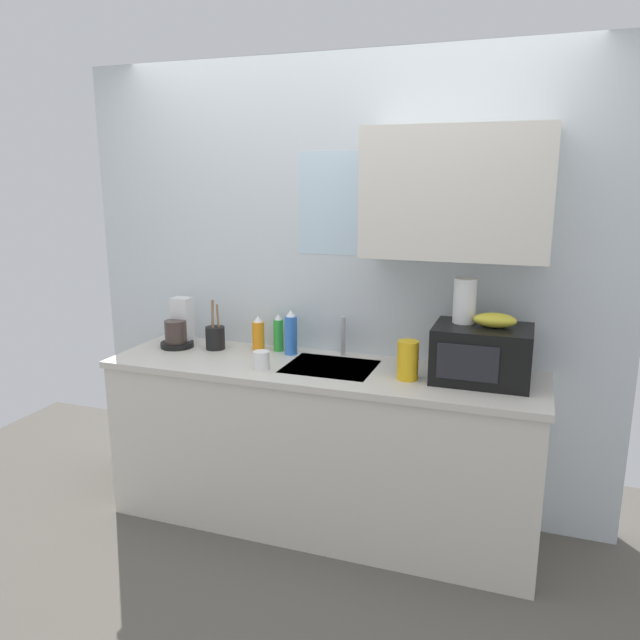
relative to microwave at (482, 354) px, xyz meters
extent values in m
cube|color=silver|center=(-0.81, 0.30, 0.21)|extent=(3.06, 0.10, 2.50)
cube|color=silver|center=(-0.17, 0.09, 0.75)|extent=(0.88, 0.32, 0.62)
cube|color=silver|center=(-0.76, 0.26, 0.69)|extent=(0.56, 0.02, 0.55)
cube|color=silver|center=(-0.81, -0.05, -0.60)|extent=(2.26, 0.60, 0.86)
cube|color=beige|center=(-0.81, -0.05, -0.15)|extent=(2.29, 0.63, 0.03)
cube|color=#9EA0A5|center=(-0.76, -0.03, -0.21)|extent=(0.46, 0.38, 0.14)
cylinder|color=#B2B5BA|center=(-0.76, 0.19, -0.03)|extent=(0.03, 0.03, 0.22)
cube|color=black|center=(0.00, 0.00, 0.00)|extent=(0.46, 0.34, 0.27)
cube|color=black|center=(-0.05, -0.17, 0.00)|extent=(0.28, 0.01, 0.17)
ellipsoid|color=gold|center=(0.05, 0.00, 0.17)|extent=(0.20, 0.11, 0.07)
cylinder|color=white|center=(-0.10, 0.05, 0.24)|extent=(0.11, 0.11, 0.22)
cylinder|color=black|center=(-1.72, 0.03, -0.12)|extent=(0.19, 0.19, 0.03)
cylinder|color=#3F332D|center=(-1.72, 0.02, -0.04)|extent=(0.12, 0.12, 0.13)
cube|color=silver|center=(-1.72, 0.10, 0.01)|extent=(0.11, 0.09, 0.26)
cylinder|color=blue|center=(-1.04, 0.12, -0.03)|extent=(0.07, 0.07, 0.22)
cone|color=white|center=(-1.04, 0.12, 0.10)|extent=(0.05, 0.05, 0.04)
cylinder|color=green|center=(-1.13, 0.16, -0.04)|extent=(0.06, 0.06, 0.18)
cone|color=white|center=(-1.13, 0.16, 0.06)|extent=(0.04, 0.04, 0.04)
cylinder|color=orange|center=(-1.24, 0.12, -0.05)|extent=(0.07, 0.07, 0.17)
cone|color=white|center=(-1.24, 0.12, 0.05)|extent=(0.05, 0.05, 0.04)
cylinder|color=gold|center=(-0.34, -0.10, -0.04)|extent=(0.10, 0.10, 0.19)
cylinder|color=white|center=(-1.08, -0.19, -0.09)|extent=(0.08, 0.08, 0.09)
cylinder|color=black|center=(-1.49, 0.07, -0.07)|extent=(0.11, 0.11, 0.13)
cylinder|color=olive|center=(-1.51, 0.07, 0.03)|extent=(0.03, 0.02, 0.25)
cylinder|color=olive|center=(-1.47, 0.08, 0.01)|extent=(0.03, 0.03, 0.22)
cylinder|color=olive|center=(-1.49, 0.05, 0.03)|extent=(0.01, 0.01, 0.25)
camera|label=1|loc=(0.21, -2.93, 0.83)|focal=34.34mm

